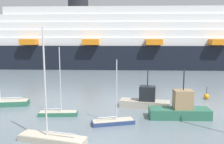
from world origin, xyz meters
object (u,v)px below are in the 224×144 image
(fishing_boat_0, at_px, (146,101))
(cruise_ship, at_px, (149,42))
(sailboat_3, at_px, (113,121))
(sailboat_2, at_px, (58,112))
(channel_buoy_0, at_px, (206,96))
(sailboat_0, at_px, (52,137))
(sailboat_4, at_px, (4,102))
(fishing_boat_1, at_px, (180,109))

(fishing_boat_0, xyz_separation_m, cruise_ship, (4.18, 39.06, 6.05))
(sailboat_3, bearing_deg, sailboat_2, 144.61)
(sailboat_3, relative_size, channel_buoy_0, 3.70)
(cruise_ship, bearing_deg, sailboat_3, -100.65)
(sailboat_0, xyz_separation_m, sailboat_3, (4.66, 4.14, -0.13))
(fishing_boat_0, relative_size, cruise_ship, 0.05)
(sailboat_4, distance_m, fishing_boat_0, 17.04)
(fishing_boat_1, bearing_deg, cruise_ship, 86.99)
(sailboat_0, distance_m, fishing_boat_1, 13.06)
(sailboat_0, xyz_separation_m, sailboat_4, (-8.85, 9.48, -0.01))
(fishing_boat_0, bearing_deg, sailboat_0, -119.41)
(sailboat_0, height_order, channel_buoy_0, sailboat_0)
(sailboat_4, relative_size, cruise_ship, 0.07)
(sailboat_2, bearing_deg, fishing_boat_1, -4.96)
(sailboat_0, distance_m, sailboat_2, 6.41)
(fishing_boat_0, xyz_separation_m, fishing_boat_1, (3.27, -3.45, 0.11))
(sailboat_2, relative_size, fishing_boat_1, 1.17)
(sailboat_2, height_order, fishing_boat_0, sailboat_2)
(sailboat_2, xyz_separation_m, sailboat_4, (-7.56, 3.21, 0.07))
(fishing_boat_1, xyz_separation_m, channel_buoy_0, (5.24, 7.82, -0.59))
(sailboat_2, relative_size, sailboat_4, 0.90)
(sailboat_2, xyz_separation_m, sailboat_3, (5.95, -2.13, -0.06))
(sailboat_0, bearing_deg, channel_buoy_0, -127.07)
(sailboat_0, bearing_deg, cruise_ship, -91.47)
(sailboat_0, height_order, sailboat_3, sailboat_0)
(channel_buoy_0, bearing_deg, sailboat_3, -140.41)
(fishing_boat_0, height_order, channel_buoy_0, fishing_boat_0)
(cruise_ship, bearing_deg, fishing_boat_1, -92.09)
(sailboat_4, height_order, cruise_ship, cruise_ship)
(sailboat_0, xyz_separation_m, cruise_ship, (12.35, 48.78, 6.47))
(fishing_boat_0, bearing_deg, channel_buoy_0, 37.87)
(sailboat_3, height_order, fishing_boat_0, sailboat_3)
(sailboat_3, height_order, cruise_ship, cruise_ship)
(sailboat_3, distance_m, fishing_boat_0, 6.61)
(sailboat_0, height_order, sailboat_4, sailboat_0)
(sailboat_4, bearing_deg, fishing_boat_1, 160.02)
(fishing_boat_0, relative_size, channel_buoy_0, 3.57)
(sailboat_4, height_order, fishing_boat_1, sailboat_4)
(fishing_boat_0, distance_m, cruise_ship, 39.75)
(sailboat_2, relative_size, sailboat_3, 1.17)
(sailboat_3, bearing_deg, fishing_boat_0, 42.04)
(fishing_boat_0, height_order, cruise_ship, cruise_ship)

